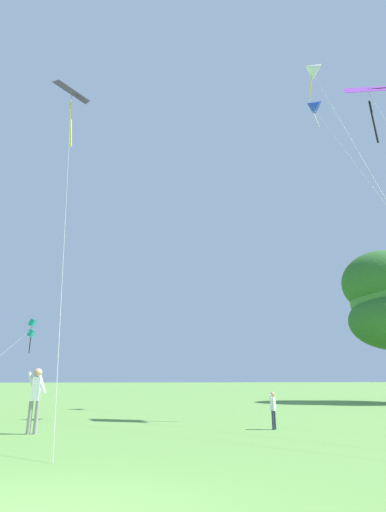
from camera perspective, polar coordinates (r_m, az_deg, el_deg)
name	(u,v)px	position (r m, az deg, el deg)	size (l,w,h in m)	color
kite_white_distant	(311,70)	(22.15, 16.63, 24.28)	(2.28, 9.09, 16.52)	white
kite_black_large	(71,104)	(22.97, -17.06, 20.18)	(3.01, 10.63, 16.95)	black
kite_purple_streamer	(370,100)	(21.29, 24.13, 19.78)	(4.00, 8.80, 15.23)	purple
kite_teal_box	(32,329)	(40.73, -22.17, -9.64)	(3.46, 9.43, 6.96)	teal
kite_blue_delta	(312,106)	(27.98, 16.77, 19.93)	(2.26, 12.44, 18.73)	blue
person_near_tree	(36,394)	(13.17, -21.67, -17.92)	(0.59, 0.25, 1.82)	gray
person_child_small	(273,407)	(13.66, 11.43, -20.46)	(0.31, 0.28, 1.12)	#2D3351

